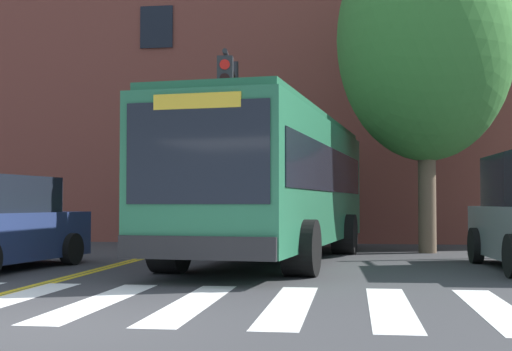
{
  "coord_description": "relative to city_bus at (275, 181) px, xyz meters",
  "views": [
    {
      "loc": [
        3.33,
        -7.03,
        1.29
      ],
      "look_at": [
        1.29,
        7.85,
        1.87
      ],
      "focal_mm": 50.0,
      "sensor_mm": 36.0,
      "label": 1
    }
  ],
  "objects": [
    {
      "name": "building_facade",
      "position": [
        -4.68,
        10.64,
        4.92
      ],
      "size": [
        33.06,
        7.78,
        13.4
      ],
      "color": "brown",
      "rests_on": "ground"
    },
    {
      "name": "traffic_light_overhead",
      "position": [
        -1.24,
        1.44,
        1.64
      ],
      "size": [
        0.69,
        4.19,
        5.14
      ],
      "color": "#28282D",
      "rests_on": "ground"
    },
    {
      "name": "street_tree_curbside_large",
      "position": [
        3.64,
        3.04,
        3.74
      ],
      "size": [
        6.48,
        6.43,
        8.7
      ],
      "color": "brown",
      "rests_on": "ground"
    },
    {
      "name": "lane_line_yellow_inner",
      "position": [
        -3.22,
        7.15,
        -1.78
      ],
      "size": [
        0.12,
        36.0,
        0.01
      ],
      "primitive_type": "cube",
      "color": "gold",
      "rests_on": "ground"
    },
    {
      "name": "city_bus",
      "position": [
        0.0,
        0.0,
        0.0
      ],
      "size": [
        3.88,
        10.8,
        3.23
      ],
      "color": "#28704C",
      "rests_on": "ground"
    },
    {
      "name": "lane_line_yellow_outer",
      "position": [
        -3.06,
        7.15,
        -1.78
      ],
      "size": [
        0.12,
        36.0,
        0.01
      ],
      "primitive_type": "cube",
      "color": "gold",
      "rests_on": "ground"
    },
    {
      "name": "crosswalk",
      "position": [
        -1.56,
        -6.85,
        -1.78
      ],
      "size": [
        15.56,
        3.81,
        0.01
      ],
      "color": "white",
      "rests_on": "ground"
    },
    {
      "name": "ground_plane",
      "position": [
        -1.58,
        -8.82,
        -1.78
      ],
      "size": [
        120.0,
        120.0,
        0.0
      ],
      "primitive_type": "plane",
      "color": "#38383A"
    }
  ]
}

